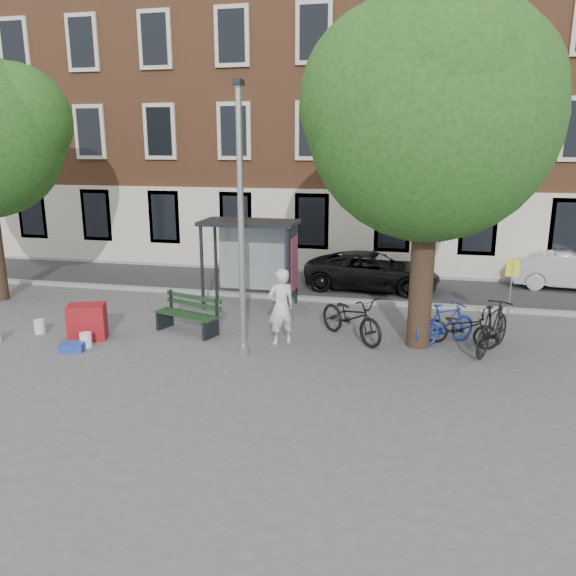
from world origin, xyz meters
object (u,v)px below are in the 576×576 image
(painter, at_px, (281,307))
(red_stand, at_px, (87,322))
(bike_c, at_px, (351,317))
(notice_sign, at_px, (511,280))
(bus_shelter, at_px, (263,244))
(car_silver, at_px, (571,271))
(bike_a, at_px, (461,327))
(bike_d, at_px, (493,327))
(lamppost, at_px, (241,237))
(car_dark, at_px, (372,271))
(bike_b, at_px, (446,324))
(bench, at_px, (188,316))

(painter, distance_m, red_stand, 4.95)
(bike_c, relative_size, notice_sign, 1.14)
(bus_shelter, distance_m, car_silver, 10.67)
(bike_a, relative_size, bike_d, 0.89)
(bike_d, bearing_deg, notice_sign, -84.06)
(lamppost, distance_m, red_stand, 4.78)
(bus_shelter, distance_m, car_dark, 4.38)
(lamppost, bearing_deg, car_dark, 70.56)
(red_stand, bearing_deg, car_silver, 31.81)
(notice_sign, bearing_deg, lamppost, -154.82)
(bike_a, relative_size, bike_c, 0.81)
(bike_b, distance_m, car_dark, 5.67)
(bus_shelter, xyz_separation_m, bike_a, (5.61, -2.42, -1.44))
(bench, relative_size, car_dark, 0.43)
(bike_b, bearing_deg, bike_d, -142.91)
(bus_shelter, bearing_deg, car_dark, 42.91)
(car_dark, xyz_separation_m, car_silver, (6.62, 1.45, 0.01))
(bike_d, bearing_deg, car_silver, -89.94)
(red_stand, bearing_deg, car_dark, 45.61)
(bus_shelter, bearing_deg, bench, -113.98)
(bike_a, height_order, notice_sign, notice_sign)
(car_dark, height_order, notice_sign, notice_sign)
(bike_d, height_order, car_silver, car_silver)
(bike_a, xyz_separation_m, car_silver, (4.07, 6.71, 0.16))
(bike_a, bearing_deg, bike_b, 96.09)
(bike_d, relative_size, red_stand, 2.26)
(bus_shelter, bearing_deg, car_silver, 23.92)
(painter, relative_size, bike_b, 1.08)
(bike_d, xyz_separation_m, notice_sign, (0.58, 1.59, 0.81))
(bike_c, xyz_separation_m, car_silver, (6.73, 6.80, 0.05))
(painter, xyz_separation_m, bike_b, (3.95, 0.81, -0.42))
(lamppost, height_order, bike_c, lamppost)
(bus_shelter, bearing_deg, bike_c, -40.30)
(lamppost, relative_size, car_silver, 1.58)
(lamppost, height_order, bike_b, lamppost)
(bike_b, bearing_deg, red_stand, 62.59)
(car_dark, bearing_deg, bike_a, -151.50)
(bench, height_order, notice_sign, notice_sign)
(car_dark, bearing_deg, bike_d, -146.91)
(bench, height_order, bike_b, bike_b)
(bike_a, distance_m, car_silver, 7.85)
(bench, distance_m, car_silver, 13.09)
(bus_shelter, height_order, car_silver, bus_shelter)
(painter, height_order, car_silver, painter)
(bike_a, height_order, red_stand, bike_a)
(lamppost, distance_m, bus_shelter, 4.24)
(bus_shelter, height_order, bike_a, bus_shelter)
(bike_d, distance_m, car_dark, 6.40)
(notice_sign, bearing_deg, bike_d, -110.45)
(notice_sign, bearing_deg, car_dark, 133.67)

